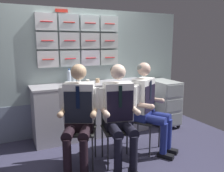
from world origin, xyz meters
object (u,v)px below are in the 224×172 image
object	(u,v)px
espresso_cup_small	(98,80)
service_trolley	(163,102)
folding_chair_right	(116,121)
crew_member_left	(79,111)
crew_member_right	(120,111)
folding_chair_left	(81,122)
crew_member_by_counter	(148,103)
water_bottle_blue_cap	(69,76)
folding_chair_by_counter	(138,113)

from	to	relation	value
espresso_cup_small	service_trolley	bearing A→B (deg)	-7.67
service_trolley	folding_chair_right	bearing A→B (deg)	-150.52
crew_member_left	crew_member_right	xyz separation A→B (m)	(0.49, -0.17, -0.01)
folding_chair_right	crew_member_right	size ratio (longest dim) A/B	0.66
folding_chair_right	espresso_cup_small	distance (m)	1.06
service_trolley	folding_chair_left	bearing A→B (deg)	-161.05
crew_member_by_counter	crew_member_left	bearing A→B (deg)	-179.13
crew_member_left	water_bottle_blue_cap	size ratio (longest dim) A/B	5.41
crew_member_left	water_bottle_blue_cap	distance (m)	1.15
service_trolley	espresso_cup_small	xyz separation A→B (m)	(-1.29, 0.17, 0.48)
folding_chair_left	espresso_cup_small	bearing A→B (deg)	54.92
folding_chair_by_counter	espresso_cup_small	distance (m)	0.96
folding_chair_by_counter	folding_chair_left	bearing A→B (deg)	-179.40
folding_chair_left	water_bottle_blue_cap	distance (m)	1.08
service_trolley	crew_member_left	size ratio (longest dim) A/B	0.66
service_trolley	crew_member_right	distance (m)	1.74
service_trolley	crew_member_by_counter	bearing A→B (deg)	-138.85
folding_chair_left	folding_chair_right	size ratio (longest dim) A/B	1.00
service_trolley	espresso_cup_small	bearing A→B (deg)	172.33
folding_chair_right	crew_member_by_counter	bearing A→B (deg)	3.40
crew_member_left	espresso_cup_small	distance (m)	1.17
crew_member_by_counter	water_bottle_blue_cap	bearing A→B (deg)	128.61
folding_chair_left	crew_member_left	bearing A→B (deg)	-116.48
espresso_cup_small	crew_member_right	bearing A→B (deg)	-97.70
crew_member_left	crew_member_right	bearing A→B (deg)	-19.34
folding_chair_left	crew_member_left	size ratio (longest dim) A/B	0.66
folding_chair_left	folding_chair_right	distance (m)	0.48
crew_member_right	water_bottle_blue_cap	world-z (taller)	crew_member_right
crew_member_right	folding_chair_right	bearing A→B (deg)	78.14
water_bottle_blue_cap	crew_member_by_counter	bearing A→B (deg)	-51.39
crew_member_left	espresso_cup_small	size ratio (longest dim) A/B	18.75
folding_chair_right	crew_member_by_counter	world-z (taller)	crew_member_by_counter
folding_chair_left	crew_member_right	xyz separation A→B (m)	(0.42, -0.31, 0.19)
crew_member_right	folding_chair_by_counter	world-z (taller)	crew_member_right
crew_member_right	espresso_cup_small	world-z (taller)	crew_member_right
service_trolley	crew_member_by_counter	distance (m)	1.19
crew_member_right	folding_chair_left	bearing A→B (deg)	143.12
service_trolley	folding_chair_by_counter	bearing A→B (deg)	-146.77
crew_member_right	folding_chair_by_counter	distance (m)	0.61
service_trolley	espresso_cup_small	distance (m)	1.38
crew_member_right	crew_member_by_counter	xyz separation A→B (m)	(0.57, 0.19, -0.01)
crew_member_left	crew_member_right	world-z (taller)	crew_member_left
service_trolley	crew_member_left	bearing A→B (deg)	-157.98
folding_chair_right	crew_member_right	world-z (taller)	crew_member_right
folding_chair_left	crew_member_by_counter	size ratio (longest dim) A/B	0.66
water_bottle_blue_cap	service_trolley	bearing A→B (deg)	-10.48
water_bottle_blue_cap	folding_chair_by_counter	bearing A→B (deg)	-50.57
crew_member_right	crew_member_by_counter	size ratio (longest dim) A/B	1.01
folding_chair_right	crew_member_by_counter	distance (m)	0.57
crew_member_left	folding_chair_right	distance (m)	0.56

